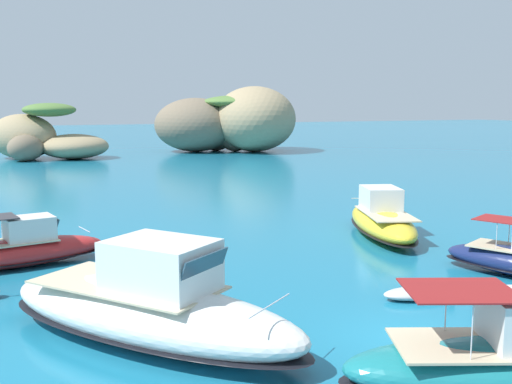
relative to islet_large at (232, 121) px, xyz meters
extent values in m
plane|color=#197093|center=(-22.81, -70.74, -4.58)|extent=(400.00, 400.00, 0.00)
ellipsoid|color=#9E8966|center=(3.11, -1.32, 0.32)|extent=(17.21, 19.22, 9.80)
ellipsoid|color=#756651|center=(-5.15, 2.02, -0.54)|extent=(14.48, 14.01, 8.07)
ellipsoid|color=#756651|center=(-1.70, 2.54, -2.62)|extent=(7.68, 8.33, 3.91)
ellipsoid|color=#756651|center=(0.45, -0.07, -1.35)|extent=(8.41, 8.54, 6.45)
ellipsoid|color=#517538|center=(1.01, -0.70, 2.85)|extent=(11.39, 10.36, 2.06)
ellipsoid|color=#9E8966|center=(-29.73, -0.16, -1.65)|extent=(11.61, 11.85, 5.86)
ellipsoid|color=#9E8966|center=(-23.66, -3.12, -2.95)|extent=(10.74, 10.30, 3.25)
ellipsoid|color=#756651|center=(-29.68, -4.24, -2.91)|extent=(6.07, 5.85, 3.34)
ellipsoid|color=#517538|center=(-26.45, -2.30, 1.82)|extent=(6.73, 6.12, 1.78)
ellipsoid|color=yellow|center=(-14.80, -58.40, -3.83)|extent=(5.50, 9.13, 1.49)
ellipsoid|color=black|center=(-14.80, -58.40, -4.17)|extent=(5.61, 9.31, 0.18)
cube|color=#C6B793|center=(-15.02, -59.01, -3.20)|extent=(3.76, 5.30, 0.06)
cube|color=silver|center=(-14.64, -57.99, -2.56)|extent=(2.58, 2.94, 1.23)
cube|color=#2D4756|center=(-14.21, -56.82, -2.43)|extent=(1.70, 0.85, 0.65)
cylinder|color=silver|center=(-13.61, -55.19, -3.02)|extent=(1.74, 0.67, 0.04)
ellipsoid|color=white|center=(-30.02, -67.64, -3.67)|extent=(8.88, 10.48, 1.81)
ellipsoid|color=black|center=(-30.02, -67.64, -4.08)|extent=(9.06, 10.69, 0.22)
cube|color=#C6B793|center=(-30.50, -66.99, -2.90)|extent=(5.66, 6.33, 0.06)
cube|color=silver|center=(-29.71, -68.07, -2.13)|extent=(3.57, 3.73, 1.49)
cube|color=#2D4756|center=(-28.81, -69.29, -1.98)|extent=(1.87, 1.49, 0.79)
cylinder|color=silver|center=(-27.56, -70.99, -2.72)|extent=(1.82, 1.35, 0.04)
cube|color=#C6B793|center=(-23.27, -74.46, -3.23)|extent=(5.19, 3.87, 0.06)
cube|color=maroon|center=(-24.05, -74.12, -1.86)|extent=(3.15, 2.86, 0.04)
cylinder|color=silver|center=(-23.69, -73.30, -2.55)|extent=(0.03, 0.03, 1.37)
cylinder|color=silver|center=(-24.41, -74.94, -2.55)|extent=(0.03, 0.03, 1.37)
cube|color=maroon|center=(-14.40, -66.34, -2.29)|extent=(2.43, 2.67, 0.04)
cylinder|color=silver|center=(-13.71, -66.03, -2.87)|extent=(0.03, 0.03, 1.15)
cylinder|color=silver|center=(-15.09, -66.65, -2.87)|extent=(0.03, 0.03, 1.15)
ellipsoid|color=red|center=(-32.99, -56.86, -3.96)|extent=(7.52, 3.41, 1.23)
ellipsoid|color=black|center=(-32.99, -56.86, -4.24)|extent=(7.67, 3.48, 0.15)
cube|color=#C6B793|center=(-33.52, -56.95, -3.44)|extent=(4.25, 2.52, 0.06)
cube|color=silver|center=(-32.63, -56.79, -2.90)|extent=(2.26, 1.85, 1.01)
cube|color=#2D4756|center=(-31.61, -56.61, -2.80)|extent=(0.48, 1.43, 0.54)
cylinder|color=silver|center=(-30.21, -56.36, -3.26)|extent=(0.30, 1.50, 0.04)
ellipsoid|color=#B2B2B2|center=(-20.01, -67.73, -4.36)|extent=(2.77, 1.63, 0.44)
cube|color=#9E998E|center=(-20.01, -67.73, -4.30)|extent=(1.91, 0.98, 0.06)
cube|color=black|center=(-18.64, -68.03, -4.18)|extent=(0.24, 0.24, 0.36)
camera|label=1|loc=(-34.15, -84.72, 2.54)|focal=42.10mm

